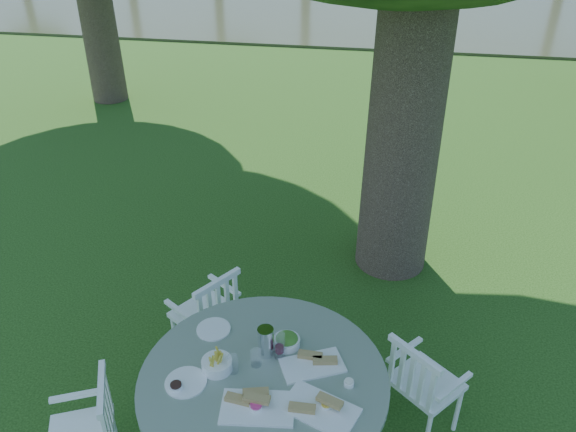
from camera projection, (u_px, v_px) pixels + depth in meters
The scene contains 6 objects.
ground at pixel (284, 307), 5.12m from camera, with size 140.00×140.00×0.00m, color #13360B.
table at pixel (264, 393), 3.40m from camera, with size 1.49×1.49×0.82m.
chair_ne at pixel (419, 383), 3.72m from camera, with size 0.57×0.57×0.83m.
chair_nw at pixel (211, 312), 4.30m from camera, with size 0.57×0.58×0.86m.
chair_sw at pixel (93, 429), 3.40m from camera, with size 0.53×0.55×0.83m.
tableware at pixel (262, 367), 3.35m from camera, with size 1.16×0.83×0.20m.
Camera 1 is at (0.73, -3.88, 3.36)m, focal length 35.00 mm.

